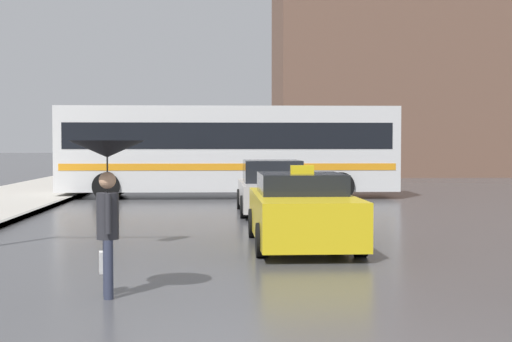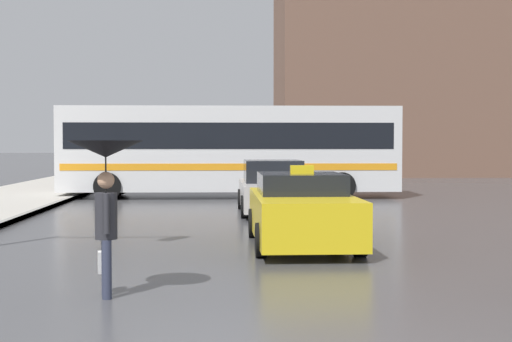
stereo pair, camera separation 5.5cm
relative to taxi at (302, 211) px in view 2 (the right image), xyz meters
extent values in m
cube|color=gold|center=(0.00, -0.03, -0.08)|extent=(1.80, 4.26, 0.83)
cube|color=black|center=(0.00, 0.18, 0.53)|extent=(1.58, 1.92, 0.39)
cylinder|color=black|center=(0.86, -1.35, -0.36)|extent=(0.20, 0.60, 0.60)
cylinder|color=black|center=(-0.85, -1.35, -0.36)|extent=(0.20, 0.60, 0.60)
cylinder|color=black|center=(0.86, 1.29, -0.36)|extent=(0.20, 0.60, 0.60)
cylinder|color=black|center=(-0.85, 1.29, -0.36)|extent=(0.20, 0.60, 0.60)
cube|color=yellow|center=(0.00, -0.03, 0.80)|extent=(0.44, 0.16, 0.16)
cube|color=#B7B2AD|center=(-0.04, 6.46, -0.14)|extent=(1.80, 4.28, 0.71)
cube|color=black|center=(-0.04, 6.68, 0.52)|extent=(1.58, 1.93, 0.62)
cylinder|color=black|center=(0.81, 5.14, -0.36)|extent=(0.20, 0.60, 0.60)
cylinder|color=black|center=(-0.90, 5.14, -0.36)|extent=(0.20, 0.60, 0.60)
cylinder|color=black|center=(0.81, 7.79, -0.36)|extent=(0.20, 0.60, 0.60)
cylinder|color=black|center=(-0.90, 7.79, -0.36)|extent=(0.20, 0.60, 0.60)
cube|color=silver|center=(-1.16, 12.55, 1.11)|extent=(12.16, 2.70, 3.02)
cube|color=black|center=(-1.16, 12.55, 1.57)|extent=(11.56, 2.71, 0.92)
cube|color=orange|center=(-1.16, 12.55, 0.49)|extent=(11.80, 2.72, 0.24)
cylinder|color=black|center=(-5.43, 11.42, -0.18)|extent=(0.96, 0.30, 0.96)
cylinder|color=black|center=(-5.39, 13.82, -0.18)|extent=(0.96, 0.30, 0.96)
cylinder|color=black|center=(2.75, 11.28, -0.18)|extent=(0.96, 0.30, 0.96)
cylinder|color=black|center=(2.80, 13.68, -0.18)|extent=(0.96, 0.30, 0.96)
cylinder|color=#2D3347|center=(-2.99, -4.53, -0.29)|extent=(0.14, 0.14, 0.74)
cylinder|color=#2D3347|center=(-3.04, -4.31, -0.29)|extent=(0.14, 0.14, 0.74)
cylinder|color=#28282D|center=(-3.02, -4.42, 0.38)|extent=(0.33, 0.33, 0.59)
sphere|color=tan|center=(-3.02, -4.42, 0.83)|extent=(0.22, 0.22, 0.22)
cylinder|color=#28282D|center=(-2.98, -4.60, 0.42)|extent=(0.08, 0.08, 0.50)
cylinder|color=#28282D|center=(-3.05, -4.24, 0.42)|extent=(0.08, 0.08, 0.50)
cone|color=black|center=(-3.02, -4.42, 1.22)|extent=(0.95, 0.95, 0.21)
cylinder|color=black|center=(-3.02, -4.42, 0.90)|extent=(0.02, 0.02, 0.65)
cube|color=white|center=(-3.11, -4.17, -0.25)|extent=(0.13, 0.20, 0.28)
camera|label=1|loc=(-1.66, -13.50, 1.29)|focal=50.00mm
camera|label=2|loc=(-1.60, -13.50, 1.29)|focal=50.00mm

